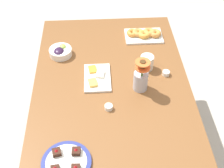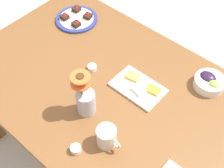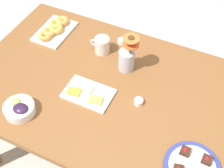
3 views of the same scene
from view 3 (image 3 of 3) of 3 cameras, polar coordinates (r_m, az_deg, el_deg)
ground_plane at (r=2.32m, az=0.00°, el=-12.71°), size 6.00×6.00×0.00m
dining_table at (r=1.76m, az=0.00°, el=-2.66°), size 1.60×1.00×0.74m
coffee_mug at (r=1.87m, az=-1.87°, el=7.14°), size 0.12×0.09×0.10m
grape_bowl at (r=1.65m, az=-16.56°, el=-4.34°), size 0.16×0.16×0.07m
cheese_platter at (r=1.67m, az=-4.41°, el=-1.73°), size 0.26×0.17×0.03m
croissant_platter at (r=2.06m, az=-10.47°, el=9.87°), size 0.19×0.28×0.05m
jam_cup_honey at (r=1.63m, az=4.87°, el=-3.20°), size 0.05×0.05×0.03m
jam_cup_berry at (r=1.95m, az=1.74°, el=7.86°), size 0.05×0.05×0.03m
dessert_plate at (r=1.48m, az=14.43°, el=-14.40°), size 0.26×0.26×0.05m
flower_vase at (r=1.75m, az=2.77°, el=4.77°), size 0.11×0.09×0.24m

